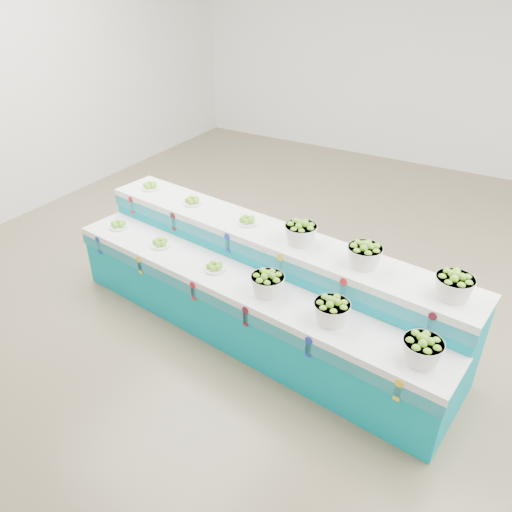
% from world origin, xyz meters
% --- Properties ---
extents(ground, '(10.00, 10.00, 0.00)m').
position_xyz_m(ground, '(0.00, 0.00, 0.00)').
color(ground, '#6E6149').
rests_on(ground, ground).
extents(back_wall, '(10.00, 0.00, 10.00)m').
position_xyz_m(back_wall, '(0.00, 5.00, 2.00)').
color(back_wall, silver).
rests_on(back_wall, ground).
extents(display_stand, '(4.34, 1.62, 1.02)m').
position_xyz_m(display_stand, '(-0.56, -0.78, 0.51)').
color(display_stand, '#0394A9').
rests_on(display_stand, ground).
extents(plate_lower_left, '(0.24, 0.24, 0.09)m').
position_xyz_m(plate_lower_left, '(-2.36, -0.81, 0.76)').
color(plate_lower_left, white).
rests_on(plate_lower_left, display_stand).
extents(plate_lower_mid, '(0.24, 0.24, 0.09)m').
position_xyz_m(plate_lower_mid, '(-1.67, -0.90, 0.76)').
color(plate_lower_mid, white).
rests_on(plate_lower_mid, display_stand).
extents(plate_lower_right, '(0.24, 0.24, 0.09)m').
position_xyz_m(plate_lower_right, '(-0.90, -1.00, 0.76)').
color(plate_lower_right, white).
rests_on(plate_lower_right, display_stand).
extents(basket_lower_left, '(0.35, 0.35, 0.22)m').
position_xyz_m(basket_lower_left, '(-0.26, -1.08, 0.83)').
color(basket_lower_left, silver).
rests_on(basket_lower_left, display_stand).
extents(basket_lower_mid, '(0.35, 0.35, 0.22)m').
position_xyz_m(basket_lower_mid, '(0.40, -1.17, 0.83)').
color(basket_lower_mid, silver).
rests_on(basket_lower_mid, display_stand).
extents(basket_lower_right, '(0.35, 0.35, 0.22)m').
position_xyz_m(basket_lower_right, '(1.19, -1.27, 0.83)').
color(basket_lower_right, silver).
rests_on(basket_lower_right, display_stand).
extents(plate_upper_left, '(0.24, 0.24, 0.09)m').
position_xyz_m(plate_upper_left, '(-2.29, -0.29, 1.06)').
color(plate_upper_left, white).
rests_on(plate_upper_left, display_stand).
extents(plate_upper_mid, '(0.24, 0.24, 0.09)m').
position_xyz_m(plate_upper_mid, '(-1.61, -0.38, 1.06)').
color(plate_upper_mid, white).
rests_on(plate_upper_mid, display_stand).
extents(plate_upper_right, '(0.24, 0.24, 0.09)m').
position_xyz_m(plate_upper_right, '(-0.84, -0.48, 1.06)').
color(plate_upper_right, white).
rests_on(plate_upper_right, display_stand).
extents(basket_upper_left, '(0.35, 0.35, 0.22)m').
position_xyz_m(basket_upper_left, '(-0.19, -0.56, 1.13)').
color(basket_upper_left, silver).
rests_on(basket_upper_left, display_stand).
extents(basket_upper_mid, '(0.35, 0.35, 0.22)m').
position_xyz_m(basket_upper_mid, '(0.47, -0.65, 1.13)').
color(basket_upper_mid, silver).
rests_on(basket_upper_mid, display_stand).
extents(basket_upper_right, '(0.35, 0.35, 0.22)m').
position_xyz_m(basket_upper_right, '(1.25, -0.75, 1.13)').
color(basket_upper_right, silver).
rests_on(basket_upper_right, display_stand).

